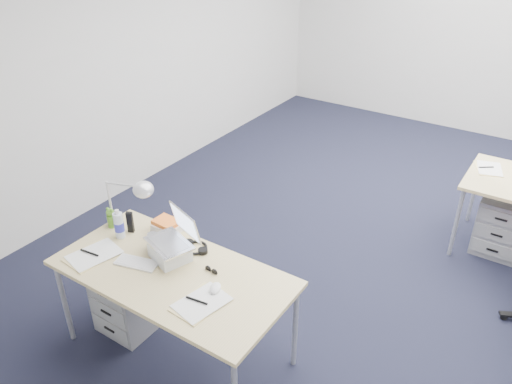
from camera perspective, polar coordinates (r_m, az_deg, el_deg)
floor at (r=4.82m, az=15.36°, el=-7.18°), size 7.00×7.00×0.00m
room at (r=4.06m, az=18.61°, el=12.59°), size 6.02×7.02×2.80m
desk_near at (r=3.39m, az=-9.53°, el=-9.52°), size 1.60×0.80×0.73m
drawer_pedestal_near at (r=3.96m, az=-13.89°, el=-11.16°), size 0.40×0.50×0.55m
drawer_pedestal_far at (r=5.15m, az=26.30°, el=-3.15°), size 0.40×0.50×0.55m
silver_laptop at (r=3.38m, az=-9.98°, el=-5.17°), size 0.39×0.35×0.34m
wireless_keyboard at (r=3.47m, az=-13.47°, el=-7.88°), size 0.31×0.19×0.01m
computer_mouse at (r=3.17m, az=-4.67°, el=-10.91°), size 0.11×0.13×0.04m
headphones at (r=3.53m, az=-6.91°, el=-6.25°), size 0.23×0.19×0.04m
can_koozie at (r=3.57m, az=-11.71°, el=-5.47°), size 0.08×0.08×0.12m
water_bottle at (r=3.70m, az=-15.41°, el=-3.50°), size 0.08×0.08×0.23m
bear_figurine at (r=3.86m, az=-16.25°, el=-2.80°), size 0.09×0.07×0.16m
book_stack at (r=3.73m, az=-10.16°, el=-3.84°), size 0.24×0.20×0.09m
cordless_phone at (r=3.76m, az=-14.19°, el=-3.35°), size 0.05×0.04×0.17m
papers_left at (r=3.63m, az=-18.25°, el=-6.86°), size 0.29×0.37×0.01m
papers_right at (r=3.10m, az=-6.48°, el=-12.51°), size 0.27×0.35×0.01m
sunglasses at (r=3.32m, az=-5.13°, el=-8.93°), size 0.11×0.06×0.02m
desk_lamp at (r=3.73m, az=-14.99°, el=-0.95°), size 0.43×0.16×0.48m
far_papers at (r=5.03m, az=25.01°, el=2.42°), size 0.29×0.34×0.01m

